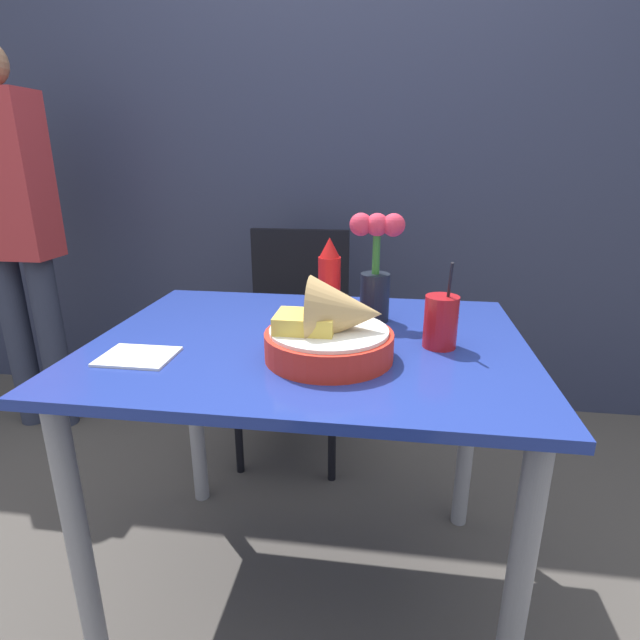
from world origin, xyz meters
TOP-DOWN VIEW (x-y plane):
  - ground_plane at (0.00, 0.00)m, footprint 12.00×12.00m
  - wall_window at (0.00, 1.22)m, footprint 7.00×0.06m
  - dining_table at (0.00, 0.00)m, footprint 1.03×0.78m
  - chair_far_window at (-0.18, 0.78)m, footprint 0.40×0.40m
  - food_basket at (0.07, -0.11)m, footprint 0.28×0.28m
  - ketchup_bottle at (0.03, 0.12)m, footprint 0.06×0.06m
  - drink_cup at (0.31, -0.01)m, footprint 0.08×0.08m
  - flower_vase at (0.15, 0.16)m, footprint 0.14×0.08m
  - napkin at (-0.35, -0.17)m, footprint 0.16×0.12m
  - person_standing at (-1.35, 0.75)m, footprint 0.32×0.18m

SIDE VIEW (x-z plane):
  - ground_plane at x=0.00m, z-range 0.00..0.00m
  - chair_far_window at x=-0.18m, z-range 0.07..0.97m
  - dining_table at x=0.00m, z-range 0.26..1.02m
  - napkin at x=-0.35m, z-range 0.76..0.76m
  - drink_cup at x=0.31m, z-range 0.71..0.92m
  - food_basket at x=0.07m, z-range 0.73..0.91m
  - ketchup_bottle at x=0.03m, z-range 0.75..0.98m
  - flower_vase at x=0.15m, z-range 0.77..1.05m
  - person_standing at x=-1.35m, z-range 0.12..1.71m
  - wall_window at x=0.00m, z-range 0.00..2.60m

